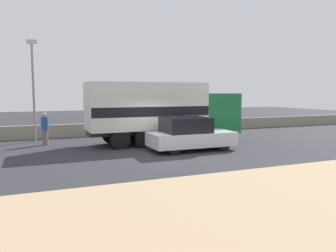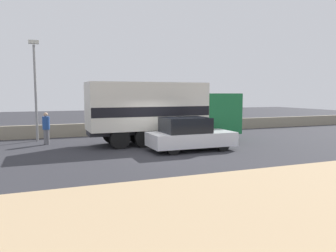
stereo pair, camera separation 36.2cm
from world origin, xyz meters
name	(u,v)px [view 2 (the right image)]	position (x,y,z in m)	size (l,w,h in m)	color
ground_plane	(164,153)	(0.00, 0.00, 0.00)	(80.00, 80.00, 0.00)	#2D2D33
dirt_shoulder_foreground	(266,202)	(0.00, -7.38, 0.02)	(60.00, 6.20, 0.04)	tan
stone_wall_backdrop	(124,128)	(0.00, 7.63, 0.41)	(60.00, 0.35, 0.82)	gray
street_lamp	(35,82)	(-5.48, 6.47, 3.42)	(0.56, 0.28, 5.79)	gray
box_truck	(162,110)	(1.00, 2.95, 1.88)	(8.54, 2.33, 3.35)	#196B38
car_hatchback	(189,134)	(1.44, 0.31, 0.78)	(4.17, 1.90, 1.62)	silver
pedestrian	(46,128)	(-5.01, 4.81, 0.91)	(0.38, 0.38, 1.75)	slate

